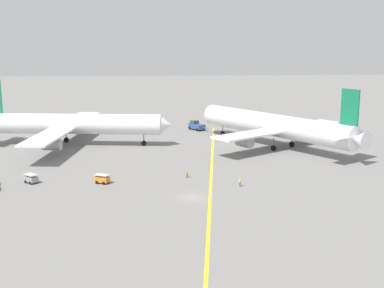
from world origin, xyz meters
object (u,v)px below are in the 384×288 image
airliner_at_gate_left (72,124)px  ground_crew_marshaller_foreground (240,182)px  gse_baggage_cart_near_cluster (31,179)px  gse_baggage_cart_trailing (102,179)px  airliner_being_pushed (275,126)px  pushback_tug (197,126)px  ground_crew_ramp_agent_by_cones (187,173)px

airliner_at_gate_left → ground_crew_marshaller_foreground: 54.80m
gse_baggage_cart_near_cluster → gse_baggage_cart_trailing: (13.46, -1.01, 0.00)m
airliner_at_gate_left → airliner_being_pushed: airliner_at_gate_left is taller
gse_baggage_cart_near_cluster → ground_crew_marshaller_foreground: bearing=-6.9°
airliner_being_pushed → gse_baggage_cart_near_cluster: 61.11m
airliner_being_pushed → gse_baggage_cart_near_cluster: (-53.15, -29.80, -4.58)m
airliner_at_gate_left → pushback_tug: size_ratio=6.33×
pushback_tug → gse_baggage_cart_near_cluster: (-35.30, -55.42, -0.42)m
pushback_tug → ground_crew_marshaller_foreground: pushback_tug is taller
airliner_at_gate_left → pushback_tug: bearing=31.1°
airliner_being_pushed → gse_baggage_cart_trailing: size_ratio=14.65×
airliner_at_gate_left → ground_crew_ramp_agent_by_cones: bearing=-50.1°
airliner_being_pushed → ground_crew_ramp_agent_by_cones: 36.70m
pushback_tug → ground_crew_ramp_agent_by_cones: (-5.64, -53.44, -0.42)m
airliner_being_pushed → pushback_tug: (-17.85, 25.62, -4.16)m
pushback_tug → gse_baggage_cart_trailing: pushback_tug is taller
airliner_at_gate_left → ground_crew_ramp_agent_by_cones: airliner_at_gate_left is taller
gse_baggage_cart_trailing → ground_crew_marshaller_foreground: (25.63, -3.72, 0.01)m
airliner_being_pushed → ground_crew_marshaller_foreground: bearing=-112.2°
ground_crew_marshaller_foreground → airliner_being_pushed: bearing=67.8°
pushback_tug → ground_crew_ramp_agent_by_cones: 53.74m
gse_baggage_cart_trailing → pushback_tug: bearing=68.8°
airliner_at_gate_left → ground_crew_ramp_agent_by_cones: size_ratio=30.29×
airliner_being_pushed → airliner_at_gate_left: bearing=173.9°
airliner_being_pushed → gse_baggage_cart_trailing: bearing=-142.2°
pushback_tug → gse_baggage_cart_near_cluster: 65.71m
gse_baggage_cart_near_cluster → ground_crew_ramp_agent_by_cones: 29.72m
airliner_being_pushed → gse_baggage_cart_trailing: (-39.70, -30.81, -4.58)m
ground_crew_ramp_agent_by_cones → gse_baggage_cart_near_cluster: bearing=-176.2°
airliner_at_gate_left → gse_baggage_cart_near_cluster: 35.59m
airliner_at_gate_left → airliner_being_pushed: bearing=-6.1°
pushback_tug → gse_baggage_cart_near_cluster: bearing=-122.5°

